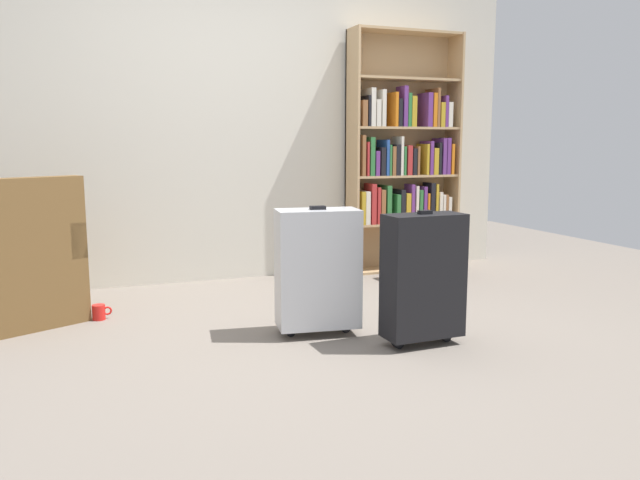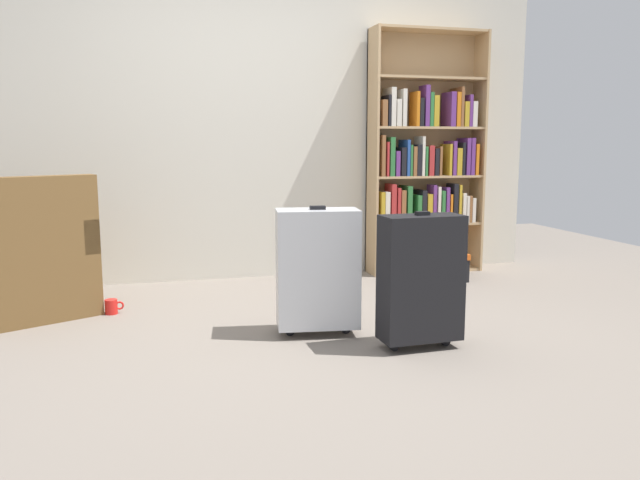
% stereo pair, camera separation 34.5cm
% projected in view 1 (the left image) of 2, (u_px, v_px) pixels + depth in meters
% --- Properties ---
extents(ground_plane, '(8.31, 8.31, 0.00)m').
position_uv_depth(ground_plane, '(317.00, 340.00, 3.55)').
color(ground_plane, slate).
extents(back_wall, '(4.75, 0.10, 2.60)m').
position_uv_depth(back_wall, '(237.00, 116.00, 5.01)').
color(back_wall, beige).
rests_on(back_wall, ground).
extents(bookshelf, '(0.98, 0.26, 2.01)m').
position_uv_depth(bookshelf, '(402.00, 157.00, 5.37)').
color(bookshelf, tan).
rests_on(bookshelf, ground).
extents(armchair, '(0.93, 0.93, 0.90)m').
position_uv_depth(armchair, '(10.00, 272.00, 3.84)').
color(armchair, brown).
rests_on(armchair, ground).
extents(mug, '(0.12, 0.08, 0.10)m').
position_uv_depth(mug, '(99.00, 312.00, 3.94)').
color(mug, red).
rests_on(mug, ground).
extents(storage_box, '(0.46, 0.24, 0.22)m').
position_uv_depth(storage_box, '(418.00, 265.00, 5.11)').
color(storage_box, black).
rests_on(storage_box, ground).
extents(suitcase_black, '(0.44, 0.21, 0.74)m').
position_uv_depth(suitcase_black, '(423.00, 276.00, 3.41)').
color(suitcase_black, black).
rests_on(suitcase_black, ground).
extents(suitcase_silver, '(0.49, 0.30, 0.75)m').
position_uv_depth(suitcase_silver, '(318.00, 268.00, 3.60)').
color(suitcase_silver, '#B7BABF').
rests_on(suitcase_silver, ground).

